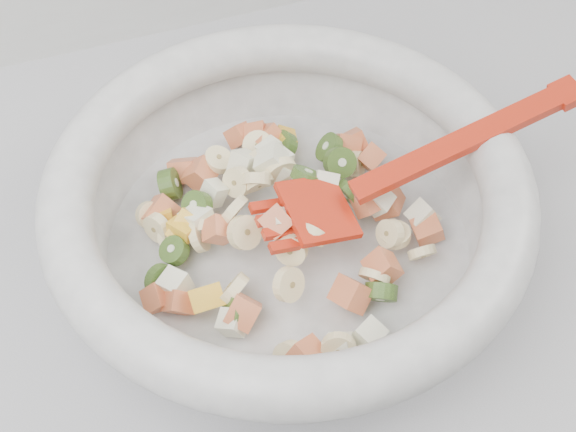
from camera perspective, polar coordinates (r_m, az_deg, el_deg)
name	(u,v)px	position (r m, az deg, el deg)	size (l,w,h in m)	color
mixing_bowl	(288,208)	(0.61, -0.01, 0.56)	(0.42, 0.37, 0.12)	silver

